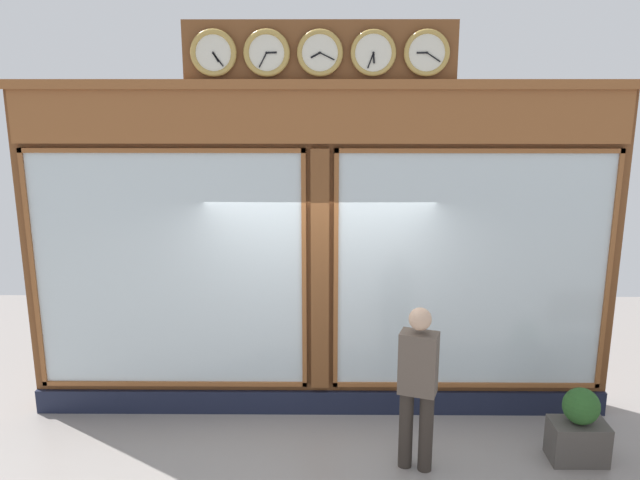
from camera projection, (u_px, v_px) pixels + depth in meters
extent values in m
cube|color=brown|center=(320.00, 257.00, 7.31)|extent=(6.59, 0.30, 3.68)
cube|color=#191E33|center=(320.00, 402.00, 7.56)|extent=(6.59, 0.08, 0.28)
cube|color=brown|center=(320.00, 117.00, 6.76)|extent=(6.46, 0.08, 0.55)
cube|color=brown|center=(320.00, 84.00, 6.70)|extent=(6.72, 0.20, 0.10)
cube|color=silver|center=(472.00, 272.00, 7.17)|extent=(2.94, 0.02, 2.63)
cube|color=brown|center=(479.00, 151.00, 6.83)|extent=(3.04, 0.04, 0.05)
cube|color=brown|center=(466.00, 385.00, 7.47)|extent=(3.04, 0.04, 0.05)
cube|color=brown|center=(609.00, 273.00, 7.14)|extent=(0.05, 0.04, 2.73)
cube|color=brown|center=(336.00, 273.00, 7.16)|extent=(0.05, 0.04, 2.73)
cube|color=silver|center=(169.00, 272.00, 7.20)|extent=(2.94, 0.02, 2.63)
cube|color=brown|center=(161.00, 150.00, 6.86)|extent=(3.04, 0.04, 0.05)
cube|color=brown|center=(175.00, 384.00, 7.50)|extent=(3.04, 0.04, 0.05)
cube|color=brown|center=(33.00, 272.00, 7.19)|extent=(0.05, 0.04, 2.73)
cube|color=brown|center=(304.00, 273.00, 7.17)|extent=(0.05, 0.04, 2.73)
cube|color=brown|center=(320.00, 272.00, 7.17)|extent=(0.20, 0.10, 2.73)
cube|color=brown|center=(320.00, 53.00, 6.66)|extent=(2.81, 0.06, 0.66)
cylinder|color=silver|center=(427.00, 53.00, 6.57)|extent=(0.38, 0.02, 0.38)
torus|color=#B79347|center=(427.00, 53.00, 6.57)|extent=(0.47, 0.05, 0.47)
cube|color=black|center=(422.00, 53.00, 6.56)|extent=(0.10, 0.01, 0.02)
cube|color=black|center=(434.00, 57.00, 6.57)|extent=(0.14, 0.01, 0.10)
sphere|color=black|center=(427.00, 53.00, 6.56)|extent=(0.02, 0.02, 0.02)
cylinder|color=silver|center=(373.00, 53.00, 6.58)|extent=(0.38, 0.02, 0.38)
torus|color=#B79347|center=(373.00, 53.00, 6.57)|extent=(0.46, 0.05, 0.46)
cube|color=black|center=(374.00, 58.00, 6.58)|extent=(0.03, 0.01, 0.10)
cube|color=black|center=(371.00, 61.00, 6.58)|extent=(0.07, 0.01, 0.16)
sphere|color=black|center=(373.00, 53.00, 6.56)|extent=(0.02, 0.02, 0.02)
cylinder|color=silver|center=(320.00, 53.00, 6.58)|extent=(0.38, 0.02, 0.38)
torus|color=#B79347|center=(320.00, 53.00, 6.58)|extent=(0.47, 0.05, 0.47)
cube|color=black|center=(315.00, 55.00, 6.57)|extent=(0.10, 0.01, 0.06)
cube|color=black|center=(327.00, 56.00, 6.58)|extent=(0.15, 0.01, 0.08)
sphere|color=black|center=(320.00, 53.00, 6.57)|extent=(0.02, 0.02, 0.02)
cylinder|color=silver|center=(267.00, 53.00, 6.59)|extent=(0.38, 0.02, 0.38)
torus|color=#B79347|center=(267.00, 53.00, 6.58)|extent=(0.47, 0.06, 0.47)
cube|color=black|center=(272.00, 53.00, 6.57)|extent=(0.10, 0.01, 0.02)
cube|color=black|center=(263.00, 60.00, 6.59)|extent=(0.09, 0.01, 0.15)
sphere|color=black|center=(266.00, 53.00, 6.57)|extent=(0.02, 0.02, 0.02)
cylinder|color=silver|center=(213.00, 53.00, 6.59)|extent=(0.38, 0.02, 0.38)
torus|color=#B79347|center=(213.00, 53.00, 6.59)|extent=(0.47, 0.06, 0.47)
cube|color=black|center=(216.00, 57.00, 6.59)|extent=(0.07, 0.01, 0.10)
cube|color=black|center=(218.00, 59.00, 6.59)|extent=(0.11, 0.01, 0.14)
sphere|color=black|center=(213.00, 53.00, 6.57)|extent=(0.02, 0.02, 0.02)
cylinder|color=#312A24|center=(406.00, 429.00, 6.46)|extent=(0.14, 0.14, 0.82)
cylinder|color=#312A24|center=(426.00, 432.00, 6.40)|extent=(0.14, 0.14, 0.82)
cube|color=brown|center=(418.00, 363.00, 6.26)|extent=(0.41, 0.32, 0.62)
sphere|color=tan|center=(420.00, 319.00, 6.15)|extent=(0.22, 0.22, 0.22)
cube|color=#4C4742|center=(577.00, 441.00, 6.61)|extent=(0.56, 0.36, 0.42)
sphere|color=#285623|center=(581.00, 406.00, 6.51)|extent=(0.37, 0.37, 0.37)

